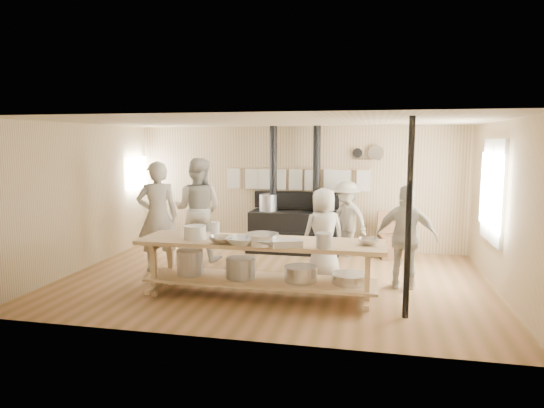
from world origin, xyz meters
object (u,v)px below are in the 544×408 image
cook_left (198,209)px  cook_by_window (346,219)px  prep_table (260,262)px  cook_center (323,233)px  chair (390,244)px  roasting_pan (286,243)px  stove (294,227)px  cook_far_left (158,216)px  cook_right (406,238)px

cook_left → cook_by_window: cook_left is taller
prep_table → cook_center: bearing=58.1°
chair → roasting_pan: bearing=-128.4°
stove → prep_table: (-0.00, -3.02, -0.00)m
stove → cook_left: size_ratio=1.32×
cook_center → cook_by_window: 1.60m
prep_table → cook_by_window: size_ratio=2.39×
cook_center → chair: bearing=-155.3°
cook_far_left → roasting_pan: size_ratio=4.78×
prep_table → cook_center: cook_center is taller
stove → cook_right: (2.12, -2.15, 0.29)m
cook_right → roasting_pan: cook_right is taller
cook_far_left → cook_by_window: cook_far_left is taller
cook_far_left → stove: bearing=-165.2°
prep_table → cook_right: (2.12, 0.86, 0.29)m
cook_right → roasting_pan: 2.05m
cook_right → roasting_pan: (-1.66, -1.19, 0.09)m
cook_left → chair: (3.64, 0.91, -0.72)m
cook_center → chair: (1.15, 1.59, -0.48)m
stove → chair: 1.97m
cook_far_left → cook_by_window: 3.67m
cook_center → cook_far_left: bearing=-25.3°
cook_far_left → cook_center: cook_far_left is taller
cook_right → cook_center: bearing=-14.9°
prep_table → cook_left: bearing=130.9°
cook_far_left → roasting_pan: cook_far_left is taller
prep_table → cook_center: (0.80, 1.28, 0.23)m
stove → roasting_pan: size_ratio=6.39×
cook_far_left → chair: bearing=176.0°
stove → cook_by_window: (1.09, -0.17, 0.23)m
cook_by_window → cook_right: bearing=-28.3°
chair → cook_by_window: bearing=167.8°
prep_table → roasting_pan: size_ratio=8.85×
cook_right → chair: cook_right is taller
stove → cook_by_window: stove is taller
cook_left → roasting_pan: size_ratio=4.85×
prep_table → cook_by_window: bearing=69.1°
cook_center → cook_right: size_ratio=0.93×
cook_center → chair: cook_center is taller
cook_far_left → roasting_pan: bearing=123.5°
cook_far_left → cook_right: size_ratio=1.20×
cook_center → roasting_pan: (-0.34, -1.61, 0.14)m
cook_left → cook_center: cook_left is taller
cook_far_left → cook_by_window: bearing=-178.8°
prep_table → roasting_pan: bearing=-35.9°
stove → cook_far_left: stove is taller
cook_far_left → chair: size_ratio=2.12×
stove → cook_left: (-1.70, -1.06, 0.47)m
cook_right → chair: size_ratio=1.76×
stove → cook_center: size_ratio=1.72×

